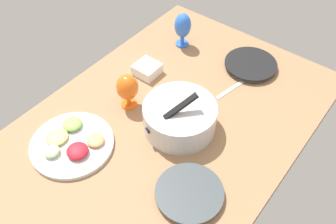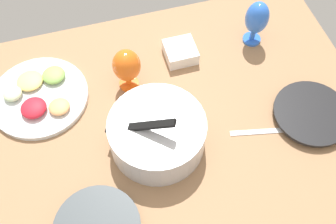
{
  "view_description": "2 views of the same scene",
  "coord_description": "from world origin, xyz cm",
  "px_view_note": "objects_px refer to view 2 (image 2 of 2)",
  "views": [
    {
      "loc": [
        78.11,
        64.63,
        120.49
      ],
      "look_at": [
        -5.32,
        -0.74,
        4.2
      ],
      "focal_mm": 39.68,
      "sensor_mm": 36.0,
      "label": 1
    },
    {
      "loc": [
        8.8,
        65.31,
        116.71
      ],
      "look_at": [
        -10.47,
        -2.02,
        4.2
      ],
      "focal_mm": 43.12,
      "sensor_mm": 36.0,
      "label": 2
    }
  ],
  "objects_px": {
    "mixing_bowl": "(157,133)",
    "fruit_platter": "(39,96)",
    "hurricane_glass_orange": "(127,66)",
    "dinner_plate_left": "(311,114)",
    "hurricane_glass_blue": "(257,19)",
    "square_bowl_white": "(180,51)"
  },
  "relations": [
    {
      "from": "hurricane_glass_orange",
      "to": "hurricane_glass_blue",
      "type": "bearing_deg",
      "value": -171.41
    },
    {
      "from": "hurricane_glass_blue",
      "to": "hurricane_glass_orange",
      "type": "height_order",
      "value": "hurricane_glass_blue"
    },
    {
      "from": "hurricane_glass_blue",
      "to": "square_bowl_white",
      "type": "distance_m",
      "value": 0.3
    },
    {
      "from": "dinner_plate_left",
      "to": "mixing_bowl",
      "type": "height_order",
      "value": "mixing_bowl"
    },
    {
      "from": "mixing_bowl",
      "to": "hurricane_glass_blue",
      "type": "xyz_separation_m",
      "value": [
        -0.46,
        -0.33,
        0.05
      ]
    },
    {
      "from": "dinner_plate_left",
      "to": "hurricane_glass_orange",
      "type": "bearing_deg",
      "value": -28.13
    },
    {
      "from": "mixing_bowl",
      "to": "hurricane_glass_orange",
      "type": "xyz_separation_m",
      "value": [
        0.04,
        -0.25,
        0.04
      ]
    },
    {
      "from": "dinner_plate_left",
      "to": "mixing_bowl",
      "type": "relative_size",
      "value": 0.83
    },
    {
      "from": "hurricane_glass_orange",
      "to": "square_bowl_white",
      "type": "distance_m",
      "value": 0.24
    },
    {
      "from": "mixing_bowl",
      "to": "hurricane_glass_blue",
      "type": "relative_size",
      "value": 1.66
    },
    {
      "from": "mixing_bowl",
      "to": "hurricane_glass_orange",
      "type": "distance_m",
      "value": 0.26
    },
    {
      "from": "mixing_bowl",
      "to": "dinner_plate_left",
      "type": "bearing_deg",
      "value": 175.08
    },
    {
      "from": "hurricane_glass_orange",
      "to": "mixing_bowl",
      "type": "bearing_deg",
      "value": 98.04
    },
    {
      "from": "fruit_platter",
      "to": "square_bowl_white",
      "type": "xyz_separation_m",
      "value": [
        -0.52,
        -0.04,
        0.01
      ]
    },
    {
      "from": "hurricane_glass_blue",
      "to": "hurricane_glass_orange",
      "type": "xyz_separation_m",
      "value": [
        0.5,
        0.08,
        -0.01
      ]
    },
    {
      "from": "fruit_platter",
      "to": "hurricane_glass_blue",
      "type": "distance_m",
      "value": 0.82
    },
    {
      "from": "mixing_bowl",
      "to": "square_bowl_white",
      "type": "relative_size",
      "value": 2.77
    },
    {
      "from": "dinner_plate_left",
      "to": "mixing_bowl",
      "type": "bearing_deg",
      "value": -4.92
    },
    {
      "from": "dinner_plate_left",
      "to": "hurricane_glass_orange",
      "type": "relative_size",
      "value": 1.51
    },
    {
      "from": "mixing_bowl",
      "to": "fruit_platter",
      "type": "bearing_deg",
      "value": -39.01
    },
    {
      "from": "hurricane_glass_blue",
      "to": "fruit_platter",
      "type": "bearing_deg",
      "value": 3.32
    },
    {
      "from": "fruit_platter",
      "to": "hurricane_glass_orange",
      "type": "height_order",
      "value": "hurricane_glass_orange"
    }
  ]
}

